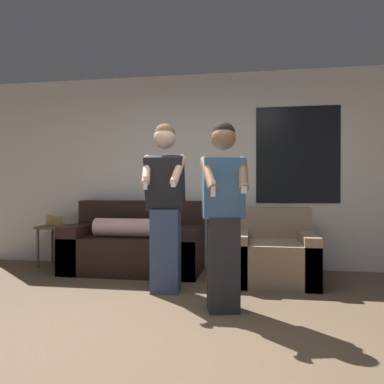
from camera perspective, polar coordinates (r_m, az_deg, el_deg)
name	(u,v)px	position (r m, az deg, el deg)	size (l,w,h in m)	color
ground_plane	(156,339)	(2.92, -5.55, -21.40)	(14.00, 14.00, 0.00)	brown
wall_back	(204,170)	(5.28, 1.92, 3.33)	(6.72, 0.07, 2.70)	silver
couch	(135,246)	(5.06, -8.68, -8.13)	(1.76, 0.86, 0.93)	black
armchair	(273,256)	(4.60, 12.30, -9.46)	(0.95, 0.94, 0.86)	#937A60
side_table	(58,231)	(5.68, -19.77, -5.67)	(0.47, 0.46, 0.72)	brown
person_left	(165,205)	(3.93, -4.11, -2.01)	(0.46, 0.51, 1.77)	#384770
person_right	(223,213)	(3.34, 4.81, -3.20)	(0.44, 0.52, 1.69)	#28282D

